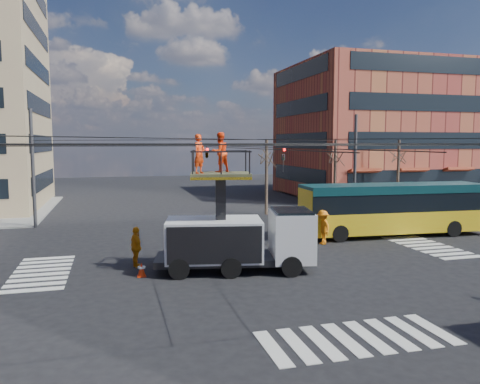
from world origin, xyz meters
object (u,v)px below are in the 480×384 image
Objects in this scene: traffic_cone at (142,269)px; worker_ground at (136,247)px; city_bus at (393,208)px; flagger at (323,227)px; utility_truck at (239,226)px.

traffic_cone is 1.72m from worker_ground.
city_bus is 6.14× the size of worker_ground.
city_bus reaches higher than flagger.
city_bus is 18.58× the size of traffic_cone.
city_bus reaches higher than traffic_cone.
flagger is (-5.29, -1.25, -0.75)m from city_bus.
utility_truck is 7.34m from flagger.
utility_truck is 0.63× the size of city_bus.
flagger is (10.45, 2.30, 0.03)m from worker_ground.
utility_truck is at bearing -129.81° from worker_ground.
worker_ground is (-0.13, 1.59, 0.63)m from traffic_cone.
utility_truck is 11.66× the size of traffic_cone.
utility_truck is at bearing -60.64° from flagger.
worker_ground is (-4.42, 1.75, -1.09)m from utility_truck.
worker_ground is at bearing 94.79° from traffic_cone.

